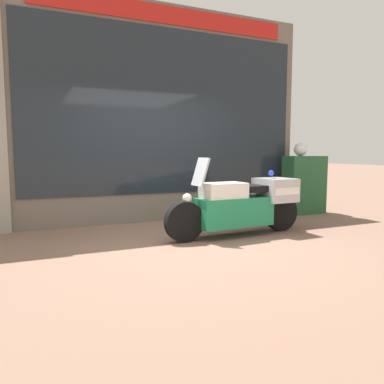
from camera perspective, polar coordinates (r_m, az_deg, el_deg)
The scene contains 6 objects.
ground_plane at distance 5.52m, azimuth -0.90°, elevation -7.73°, with size 60.00×60.00×0.00m, color #7A5B4C.
shop_building at distance 7.17m, azimuth -10.54°, elevation 11.71°, with size 6.53×0.55×4.05m.
window_display at distance 7.44m, azimuth -4.32°, elevation -0.59°, with size 5.17×0.30×1.89m.
paramedic_motorcycle at distance 6.01m, azimuth 7.92°, elevation -1.68°, with size 2.41×0.64×1.24m.
utility_cabinet at distance 8.38m, azimuth 16.72°, elevation 1.05°, with size 0.90×0.41×1.24m, color #235633.
white_helmet at distance 8.32m, azimuth 16.21°, elevation 6.26°, with size 0.28×0.28×0.28m, color white.
Camera 1 is at (-2.10, -4.94, 1.32)m, focal length 35.00 mm.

